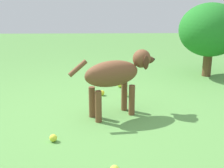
{
  "coord_description": "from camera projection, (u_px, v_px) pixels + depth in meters",
  "views": [
    {
      "loc": [
        -0.13,
        2.83,
        1.21
      ],
      "look_at": [
        -0.2,
        -0.07,
        0.34
      ],
      "focal_mm": 48.28,
      "sensor_mm": 36.0,
      "label": 1
    }
  ],
  "objects": [
    {
      "name": "tennis_ball_0",
      "position": [
        102.0,
        93.0,
        3.75
      ],
      "size": [
        0.07,
        0.07,
        0.07
      ],
      "primitive_type": "sphere",
      "color": "yellow",
      "rests_on": "ground"
    },
    {
      "name": "shrub_near",
      "position": [
        210.0,
        30.0,
        4.46
      ],
      "size": [
        0.93,
        0.84,
        1.1
      ],
      "color": "brown",
      "rests_on": "ground"
    },
    {
      "name": "tennis_ball_1",
      "position": [
        125.0,
        94.0,
        3.72
      ],
      "size": [
        0.07,
        0.07,
        0.07
      ],
      "primitive_type": "sphere",
      "color": "#C5DF3F",
      "rests_on": "ground"
    },
    {
      "name": "tennis_ball_2",
      "position": [
        120.0,
        85.0,
        4.07
      ],
      "size": [
        0.07,
        0.07,
        0.07
      ],
      "primitive_type": "sphere",
      "color": "#C3E139",
      "rests_on": "ground"
    },
    {
      "name": "ground",
      "position": [
        92.0,
        118.0,
        3.06
      ],
      "size": [
        14.0,
        14.0,
        0.0
      ],
      "primitive_type": "plane",
      "color": "#548C42"
    },
    {
      "name": "dog",
      "position": [
        117.0,
        74.0,
        3.03
      ],
      "size": [
        0.89,
        0.52,
        0.67
      ],
      "rotation": [
        0.0,
        0.0,
        3.62
      ],
      "color": "brown",
      "rests_on": "ground"
    },
    {
      "name": "tennis_ball_3",
      "position": [
        53.0,
        138.0,
        2.57
      ],
      "size": [
        0.07,
        0.07,
        0.07
      ],
      "primitive_type": "sphere",
      "color": "#D1D939",
      "rests_on": "ground"
    }
  ]
}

